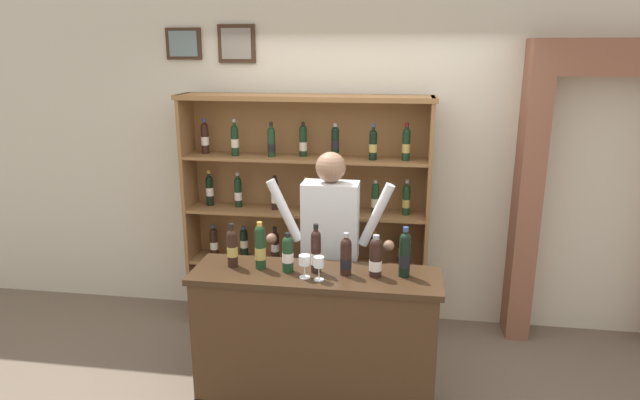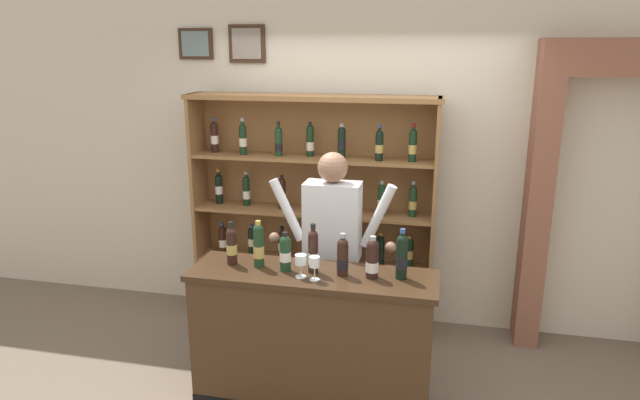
{
  "view_description": "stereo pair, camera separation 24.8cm",
  "coord_description": "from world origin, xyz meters",
  "px_view_note": "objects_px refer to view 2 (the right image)",
  "views": [
    {
      "loc": [
        0.41,
        -3.31,
        2.36
      ],
      "look_at": [
        -0.15,
        0.29,
        1.37
      ],
      "focal_mm": 31.0,
      "sensor_mm": 36.0,
      "label": 1
    },
    {
      "loc": [
        0.65,
        -3.27,
        2.36
      ],
      "look_at": [
        -0.15,
        0.29,
        1.37
      ],
      "focal_mm": 31.0,
      "sensor_mm": 36.0,
      "label": 2
    }
  ],
  "objects_px": {
    "wine_shelf": "(313,208)",
    "tasting_bottle_brunello": "(313,251)",
    "shopkeeper": "(332,237)",
    "tasting_bottle_vin_santo": "(259,245)",
    "tasting_bottle_grappa": "(402,256)",
    "tasting_bottle_rosso": "(232,245)",
    "wine_glass_center": "(315,263)",
    "tasting_counter": "(312,338)",
    "tasting_bottle_prosecco": "(285,253)",
    "tasting_bottle_riserva": "(372,258)",
    "wine_glass_left": "(301,261)",
    "tasting_bottle_super_tuscan": "(343,257)"
  },
  "relations": [
    {
      "from": "tasting_counter",
      "to": "tasting_bottle_riserva",
      "type": "bearing_deg",
      "value": 1.65
    },
    {
      "from": "wine_shelf",
      "to": "shopkeeper",
      "type": "xyz_separation_m",
      "value": [
        0.29,
        -0.61,
        -0.04
      ]
    },
    {
      "from": "tasting_counter",
      "to": "tasting_bottle_rosso",
      "type": "distance_m",
      "value": 0.84
    },
    {
      "from": "tasting_bottle_super_tuscan",
      "to": "tasting_bottle_riserva",
      "type": "xyz_separation_m",
      "value": [
        0.19,
        0.0,
        0.0
      ]
    },
    {
      "from": "tasting_bottle_grappa",
      "to": "wine_glass_left",
      "type": "xyz_separation_m",
      "value": [
        -0.63,
        -0.12,
        -0.04
      ]
    },
    {
      "from": "tasting_bottle_brunello",
      "to": "tasting_bottle_super_tuscan",
      "type": "relative_size",
      "value": 1.17
    },
    {
      "from": "wine_glass_center",
      "to": "wine_shelf",
      "type": "bearing_deg",
      "value": 103.71
    },
    {
      "from": "wine_shelf",
      "to": "tasting_counter",
      "type": "xyz_separation_m",
      "value": [
        0.26,
        -1.12,
        -0.59
      ]
    },
    {
      "from": "shopkeeper",
      "to": "wine_glass_center",
      "type": "bearing_deg",
      "value": -88.92
    },
    {
      "from": "tasting_bottle_grappa",
      "to": "tasting_bottle_rosso",
      "type": "bearing_deg",
      "value": -179.75
    },
    {
      "from": "shopkeeper",
      "to": "tasting_bottle_riserva",
      "type": "xyz_separation_m",
      "value": [
        0.36,
        -0.5,
        0.05
      ]
    },
    {
      "from": "tasting_counter",
      "to": "tasting_bottle_grappa",
      "type": "bearing_deg",
      "value": 3.73
    },
    {
      "from": "wine_shelf",
      "to": "tasting_bottle_brunello",
      "type": "height_order",
      "value": "wine_shelf"
    },
    {
      "from": "wine_shelf",
      "to": "tasting_bottle_grappa",
      "type": "xyz_separation_m",
      "value": [
        0.83,
        -1.09,
        0.04
      ]
    },
    {
      "from": "tasting_bottle_grappa",
      "to": "tasting_bottle_vin_santo",
      "type": "bearing_deg",
      "value": -179.57
    },
    {
      "from": "tasting_counter",
      "to": "tasting_bottle_prosecco",
      "type": "xyz_separation_m",
      "value": [
        -0.18,
        -0.0,
        0.61
      ]
    },
    {
      "from": "tasting_bottle_vin_santo",
      "to": "tasting_bottle_rosso",
      "type": "bearing_deg",
      "value": 179.4
    },
    {
      "from": "tasting_bottle_riserva",
      "to": "tasting_bottle_vin_santo",
      "type": "bearing_deg",
      "value": 178.57
    },
    {
      "from": "tasting_bottle_super_tuscan",
      "to": "wine_glass_center",
      "type": "bearing_deg",
      "value": -143.12
    },
    {
      "from": "tasting_bottle_prosecco",
      "to": "tasting_bottle_brunello",
      "type": "xyz_separation_m",
      "value": [
        0.18,
        0.02,
        0.02
      ]
    },
    {
      "from": "tasting_counter",
      "to": "tasting_bottle_grappa",
      "type": "distance_m",
      "value": 0.85
    },
    {
      "from": "tasting_bottle_brunello",
      "to": "wine_glass_left",
      "type": "bearing_deg",
      "value": -119.4
    },
    {
      "from": "wine_shelf",
      "to": "tasting_bottle_vin_santo",
      "type": "xyz_separation_m",
      "value": [
        -0.11,
        -1.09,
        0.04
      ]
    },
    {
      "from": "tasting_bottle_brunello",
      "to": "tasting_bottle_grappa",
      "type": "height_order",
      "value": "same"
    },
    {
      "from": "wine_shelf",
      "to": "wine_glass_center",
      "type": "xyz_separation_m",
      "value": [
        0.3,
        -1.23,
        -0.0
      ]
    },
    {
      "from": "tasting_bottle_rosso",
      "to": "tasting_bottle_brunello",
      "type": "height_order",
      "value": "tasting_bottle_brunello"
    },
    {
      "from": "tasting_bottle_brunello",
      "to": "tasting_bottle_vin_santo",
      "type": "bearing_deg",
      "value": 178.13
    },
    {
      "from": "tasting_bottle_vin_santo",
      "to": "tasting_bottle_grappa",
      "type": "xyz_separation_m",
      "value": [
        0.95,
        0.01,
        -0.0
      ]
    },
    {
      "from": "shopkeeper",
      "to": "tasting_bottle_vin_santo",
      "type": "height_order",
      "value": "shopkeeper"
    },
    {
      "from": "shopkeeper",
      "to": "wine_glass_left",
      "type": "xyz_separation_m",
      "value": [
        -0.08,
        -0.6,
        0.03
      ]
    },
    {
      "from": "wine_glass_left",
      "to": "wine_shelf",
      "type": "bearing_deg",
      "value": 99.61
    },
    {
      "from": "wine_shelf",
      "to": "tasting_bottle_grappa",
      "type": "bearing_deg",
      "value": -52.51
    },
    {
      "from": "tasting_bottle_vin_santo",
      "to": "tasting_bottle_prosecco",
      "type": "relative_size",
      "value": 1.21
    },
    {
      "from": "tasting_counter",
      "to": "tasting_bottle_rosso",
      "type": "bearing_deg",
      "value": 176.72
    },
    {
      "from": "tasting_bottle_prosecco",
      "to": "tasting_bottle_brunello",
      "type": "distance_m",
      "value": 0.19
    },
    {
      "from": "wine_shelf",
      "to": "tasting_bottle_prosecco",
      "type": "height_order",
      "value": "wine_shelf"
    },
    {
      "from": "tasting_bottle_vin_santo",
      "to": "shopkeeper",
      "type": "bearing_deg",
      "value": 50.19
    },
    {
      "from": "tasting_bottle_rosso",
      "to": "wine_glass_center",
      "type": "relative_size",
      "value": 1.91
    },
    {
      "from": "tasting_bottle_brunello",
      "to": "tasting_bottle_riserva",
      "type": "bearing_deg",
      "value": -1.01
    },
    {
      "from": "wine_shelf",
      "to": "wine_glass_center",
      "type": "distance_m",
      "value": 1.27
    },
    {
      "from": "tasting_counter",
      "to": "tasting_bottle_prosecco",
      "type": "bearing_deg",
      "value": -178.85
    },
    {
      "from": "wine_shelf",
      "to": "tasting_counter",
      "type": "distance_m",
      "value": 1.3
    },
    {
      "from": "tasting_counter",
      "to": "shopkeeper",
      "type": "distance_m",
      "value": 0.76
    },
    {
      "from": "tasting_bottle_grappa",
      "to": "tasting_counter",
      "type": "bearing_deg",
      "value": -176.27
    },
    {
      "from": "tasting_counter",
      "to": "wine_glass_left",
      "type": "relative_size",
      "value": 10.74
    },
    {
      "from": "wine_shelf",
      "to": "wine_glass_left",
      "type": "height_order",
      "value": "wine_shelf"
    },
    {
      "from": "tasting_bottle_super_tuscan",
      "to": "tasting_bottle_riserva",
      "type": "bearing_deg",
      "value": 0.76
    },
    {
      "from": "tasting_counter",
      "to": "tasting_bottle_riserva",
      "type": "height_order",
      "value": "tasting_bottle_riserva"
    },
    {
      "from": "tasting_counter",
      "to": "shopkeeper",
      "type": "relative_size",
      "value": 0.98
    },
    {
      "from": "tasting_counter",
      "to": "tasting_bottle_super_tuscan",
      "type": "relative_size",
      "value": 5.76
    }
  ]
}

